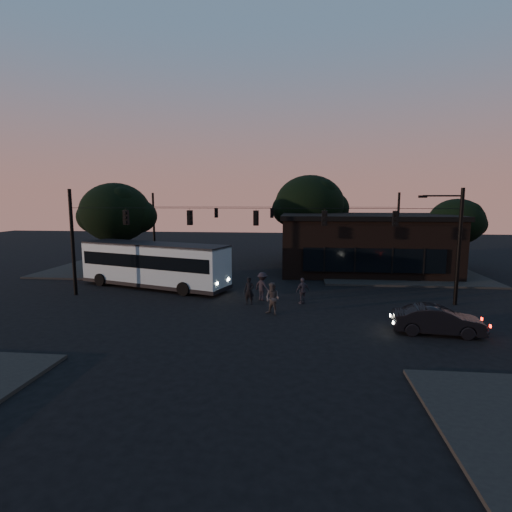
# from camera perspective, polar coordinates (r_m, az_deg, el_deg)

# --- Properties ---
(ground) EXTENTS (120.00, 120.00, 0.00)m
(ground) POSITION_cam_1_polar(r_m,az_deg,el_deg) (23.58, -1.04, -8.60)
(ground) COLOR black
(ground) RESTS_ON ground
(sidewalk_far_right) EXTENTS (14.00, 10.00, 0.15)m
(sidewalk_far_right) POSITION_cam_1_polar(r_m,az_deg,el_deg) (38.15, 19.92, -2.53)
(sidewalk_far_right) COLOR black
(sidewalk_far_right) RESTS_ON ground
(sidewalk_far_left) EXTENTS (14.00, 10.00, 0.15)m
(sidewalk_far_left) POSITION_cam_1_polar(r_m,az_deg,el_deg) (40.66, -18.46, -1.83)
(sidewalk_far_left) COLOR black
(sidewalk_far_left) RESTS_ON ground
(building) EXTENTS (15.40, 10.41, 5.40)m
(building) POSITION_cam_1_polar(r_m,az_deg,el_deg) (39.10, 15.15, 1.82)
(building) COLOR black
(building) RESTS_ON ground
(tree_behind) EXTENTS (7.60, 7.60, 9.43)m
(tree_behind) POSITION_cam_1_polar(r_m,az_deg,el_deg) (44.44, 7.66, 7.24)
(tree_behind) COLOR black
(tree_behind) RESTS_ON ground
(tree_right) EXTENTS (5.20, 5.20, 6.86)m
(tree_right) POSITION_cam_1_polar(r_m,az_deg,el_deg) (43.23, 26.71, 4.38)
(tree_right) COLOR black
(tree_right) RESTS_ON ground
(tree_left) EXTENTS (6.40, 6.40, 8.30)m
(tree_left) POSITION_cam_1_polar(r_m,az_deg,el_deg) (39.22, -19.42, 5.85)
(tree_left) COLOR black
(tree_left) RESTS_ON ground
(signal_rig_near) EXTENTS (26.24, 0.30, 7.50)m
(signal_rig_near) POSITION_cam_1_polar(r_m,az_deg,el_deg) (26.67, 0.00, 3.08)
(signal_rig_near) COLOR black
(signal_rig_near) RESTS_ON ground
(signal_rig_far) EXTENTS (26.24, 0.30, 7.50)m
(signal_rig_far) POSITION_cam_1_polar(r_m,az_deg,el_deg) (42.59, 2.28, 4.60)
(signal_rig_far) COLOR black
(signal_rig_far) RESTS_ON ground
(bus) EXTENTS (12.49, 6.58, 3.45)m
(bus) POSITION_cam_1_polar(r_m,az_deg,el_deg) (31.77, -14.37, -0.94)
(bus) COLOR #8FAAB6
(bus) RESTS_ON ground
(car) EXTENTS (4.48, 1.97, 1.43)m
(car) POSITION_cam_1_polar(r_m,az_deg,el_deg) (22.38, 24.53, -8.35)
(car) COLOR black
(car) RESTS_ON ground
(pedestrian_a) EXTENTS (0.71, 0.51, 1.81)m
(pedestrian_a) POSITION_cam_1_polar(r_m,az_deg,el_deg) (25.94, -0.98, -5.00)
(pedestrian_a) COLOR black
(pedestrian_a) RESTS_ON ground
(pedestrian_b) EXTENTS (1.17, 1.10, 1.92)m
(pedestrian_b) POSITION_cam_1_polar(r_m,az_deg,el_deg) (23.72, 2.38, -6.10)
(pedestrian_b) COLOR #3D3837
(pedestrian_b) RESTS_ON ground
(pedestrian_c) EXTENTS (1.08, 0.88, 1.72)m
(pedestrian_c) POSITION_cam_1_polar(r_m,az_deg,el_deg) (26.31, 6.69, -4.96)
(pedestrian_c) COLOR #302D38
(pedestrian_c) RESTS_ON ground
(pedestrian_d) EXTENTS (1.42, 1.32, 1.92)m
(pedestrian_d) POSITION_cam_1_polar(r_m,az_deg,el_deg) (27.00, 0.92, -4.35)
(pedestrian_d) COLOR black
(pedestrian_d) RESTS_ON ground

